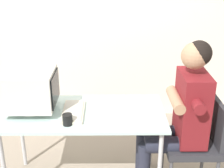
% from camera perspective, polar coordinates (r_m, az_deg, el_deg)
% --- Properties ---
extents(desk, '(1.37, 0.67, 0.73)m').
position_cam_1_polar(desk, '(2.67, -5.27, -6.22)').
color(desk, '#B7B7BC').
rests_on(desk, ground_plane).
extents(crt_monitor, '(0.41, 0.39, 0.36)m').
position_cam_1_polar(crt_monitor, '(2.65, -14.66, -0.86)').
color(crt_monitor, silver).
rests_on(crt_monitor, desk).
extents(keyboard, '(0.18, 0.41, 0.03)m').
position_cam_1_polar(keyboard, '(2.61, -7.04, -5.00)').
color(keyboard, beige).
rests_on(keyboard, desk).
extents(office_chair, '(0.44, 0.44, 0.84)m').
position_cam_1_polar(office_chair, '(2.81, 15.39, -9.65)').
color(office_chair, '#4C4C51').
rests_on(office_chair, ground_plane).
extents(person_seated, '(0.67, 0.58, 1.35)m').
position_cam_1_polar(person_seated, '(2.64, 12.34, -5.13)').
color(person_seated, maroon).
rests_on(person_seated, ground_plane).
extents(desk_mug, '(0.08, 0.09, 0.09)m').
position_cam_1_polar(desk_mug, '(2.44, -8.11, -6.40)').
color(desk_mug, black).
rests_on(desk_mug, desk).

